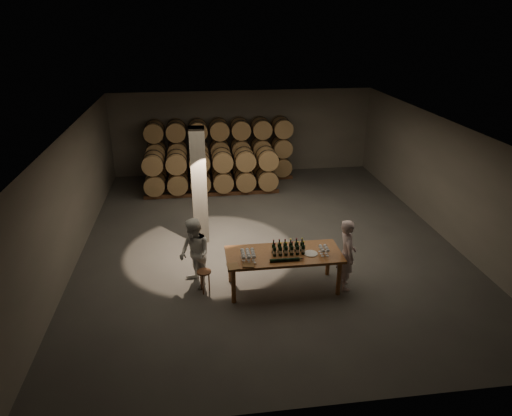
{
  "coord_description": "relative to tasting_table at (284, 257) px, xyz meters",
  "views": [
    {
      "loc": [
        -1.82,
        -11.33,
        5.87
      ],
      "look_at": [
        -0.34,
        -0.31,
        1.1
      ],
      "focal_mm": 32.0,
      "sensor_mm": 36.0,
      "label": 1
    }
  ],
  "objects": [
    {
      "name": "notebook_near",
      "position": [
        -0.85,
        -0.44,
        0.12
      ],
      "size": [
        0.27,
        0.23,
        0.03
      ],
      "primitive_type": "cube",
      "rotation": [
        0.0,
        0.0,
        -0.14
      ],
      "color": "brown",
      "rests_on": "tasting_table"
    },
    {
      "name": "room",
      "position": [
        -1.8,
        2.7,
        0.8
      ],
      "size": [
        12.0,
        12.0,
        12.0
      ],
      "color": "#4A4846",
      "rests_on": "ground"
    },
    {
      "name": "bottle_cluster",
      "position": [
        0.1,
        -0.01,
        0.22
      ],
      "size": [
        0.73,
        0.23,
        0.33
      ],
      "color": "black",
      "rests_on": "tasting_table"
    },
    {
      "name": "barrel_stack_front",
      "position": [
        -1.35,
        6.3,
        0.03
      ],
      "size": [
        4.7,
        0.95,
        1.57
      ],
      "color": "brown",
      "rests_on": "ground"
    },
    {
      "name": "barrel_stack_back",
      "position": [
        -0.96,
        7.7,
        0.4
      ],
      "size": [
        5.48,
        0.95,
        2.31
      ],
      "color": "brown",
      "rests_on": "ground"
    },
    {
      "name": "glass_cluster_left",
      "position": [
        -0.83,
        -0.15,
        0.24
      ],
      "size": [
        0.31,
        0.42,
        0.19
      ],
      "color": "silver",
      "rests_on": "tasting_table"
    },
    {
      "name": "person_woman",
      "position": [
        -1.99,
        0.36,
        0.04
      ],
      "size": [
        0.93,
        1.01,
        1.68
      ],
      "primitive_type": "imported",
      "rotation": [
        0.0,
        0.0,
        -1.12
      ],
      "color": "silver",
      "rests_on": "ground"
    },
    {
      "name": "plate",
      "position": [
        0.6,
        -0.1,
        0.11
      ],
      "size": [
        0.31,
        0.31,
        0.02
      ],
      "primitive_type": "cylinder",
      "color": "silver",
      "rests_on": "tasting_table"
    },
    {
      "name": "glass_cluster_right",
      "position": [
        0.89,
        -0.13,
        0.23
      ],
      "size": [
        0.2,
        0.31,
        0.18
      ],
      "color": "silver",
      "rests_on": "tasting_table"
    },
    {
      "name": "tasting_table",
      "position": [
        0.0,
        0.0,
        0.0
      ],
      "size": [
        2.6,
        1.1,
        0.9
      ],
      "color": "brown",
      "rests_on": "ground"
    },
    {
      "name": "stool",
      "position": [
        -1.8,
        0.07,
        -0.35
      ],
      "size": [
        0.33,
        0.33,
        0.54
      ],
      "rotation": [
        0.0,
        0.0,
        -0.3
      ],
      "color": "brown",
      "rests_on": "ground"
    },
    {
      "name": "lying_bottles",
      "position": [
        -0.04,
        -0.35,
        0.14
      ],
      "size": [
        0.75,
        0.08,
        0.08
      ],
      "color": "black",
      "rests_on": "tasting_table"
    },
    {
      "name": "person_man",
      "position": [
        1.42,
        -0.15,
        0.05
      ],
      "size": [
        0.44,
        0.64,
        1.7
      ],
      "primitive_type": "imported",
      "rotation": [
        0.0,
        0.0,
        1.51
      ],
      "color": "beige",
      "rests_on": "ground"
    },
    {
      "name": "notebook_corner",
      "position": [
        -1.18,
        -0.44,
        0.12
      ],
      "size": [
        0.28,
        0.33,
        0.03
      ],
      "primitive_type": "cube",
      "rotation": [
        0.0,
        0.0,
        0.13
      ],
      "color": "brown",
      "rests_on": "tasting_table"
    },
    {
      "name": "pen",
      "position": [
        -0.73,
        -0.39,
        0.11
      ],
      "size": [
        0.13,
        0.01,
        0.01
      ],
      "primitive_type": "cylinder",
      "rotation": [
        0.0,
        1.57,
        0.04
      ],
      "color": "black",
      "rests_on": "tasting_table"
    }
  ]
}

